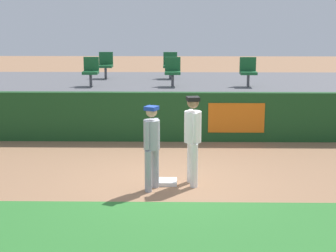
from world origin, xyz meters
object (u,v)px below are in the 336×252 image
Objects in this scene: seat_back_center at (170,64)px; seat_back_left at (106,64)px; first_base at (167,182)px; seat_front_center at (173,70)px; player_fielder_home at (193,134)px; seat_front_left at (91,70)px; player_runner_visitor at (152,142)px; seat_front_right at (248,70)px.

seat_back_left is (-2.09, 0.00, 0.00)m from seat_back_center.
seat_front_center reaches higher than first_base.
seat_front_left reaches higher than player_fielder_home.
player_fielder_home is at bearing 138.30° from player_runner_visitor.
player_runner_visitor is (-0.30, -0.36, 0.94)m from first_base.
seat_front_left is (-0.21, -1.80, -0.00)m from seat_back_left.
seat_back_center and seat_front_right have the same top height.
first_base is 0.48× the size of seat_back_center.
player_fielder_home is at bearing -69.39° from seat_back_left.
seat_back_center and seat_front_left have the same top height.
seat_back_left reaches higher than player_fielder_home.
seat_front_left is at bearing -180.00° from seat_front_center.
player_fielder_home is 2.16× the size of seat_back_left.
seat_front_right reaches higher than player_runner_visitor.
player_fielder_home is 5.95m from seat_front_left.
seat_back_center is (-0.54, 6.98, 0.71)m from player_fielder_home.
player_runner_visitor is at bearing -93.79° from seat_front_center.
seat_front_center is at bearing -179.99° from seat_front_right.
seat_front_center is at bearing 89.24° from first_base.
first_base is at bearing -101.37° from player_fielder_home.
player_runner_visitor is 2.00× the size of seat_front_left.
seat_front_right is at bearing 0.01° from seat_front_center.
seat_front_right is at bearing 66.39° from first_base.
seat_back_left reaches higher than first_base.
seat_front_left is 4.57m from seat_front_right.
first_base is at bearing -89.81° from seat_back_center.
seat_back_center is 2.91m from seat_front_left.
seat_back_center is at bearing 174.50° from player_fielder_home.
seat_front_center is (0.07, 5.17, 1.72)m from first_base.
player_runner_visitor is 7.59m from seat_back_left.
seat_front_left and seat_front_center have the same top height.
player_runner_visitor is 5.59m from seat_front_center.
seat_front_right is (2.26, 5.17, 1.72)m from first_base.
seat_front_left is (-2.31, 5.17, 1.72)m from first_base.
player_fielder_home is 7.04m from seat_back_center.
player_runner_visitor is at bearing -92.14° from seat_back_center.
seat_back_left and seat_front_right have the same top height.
seat_back_center is 1.80m from seat_front_center.
player_runner_visitor is 5.93m from seat_front_left.
first_base is 0.22× the size of player_fielder_home.
seat_back_center reaches higher than first_base.
seat_back_center is 2.91m from seat_front_right.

